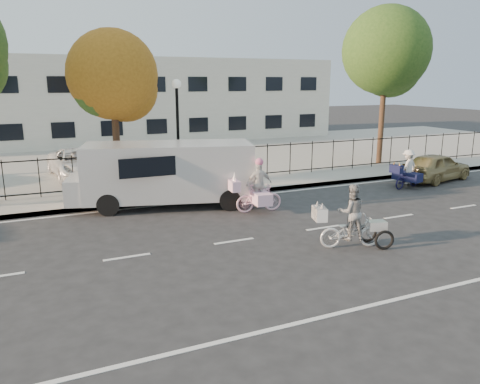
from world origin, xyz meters
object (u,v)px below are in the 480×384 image
gold_sedan (436,167)px  lot_car_b (78,163)px  lot_car_c (155,157)px  zebra_trike (351,223)px  unicorn_bike (258,192)px  bull_bike (407,173)px  lamppost (177,114)px  white_van (166,172)px

gold_sedan → lot_car_b: lot_car_b is taller
gold_sedan → lot_car_c: (-11.05, 7.22, 0.12)m
gold_sedan → lot_car_c: bearing=44.9°
zebra_trike → unicorn_bike: size_ratio=1.08×
bull_bike → lot_car_b: bearing=45.7°
lamppost → lot_car_c: 4.84m
white_van → zebra_trike: bearing=-46.2°
lamppost → bull_bike: lamppost is taller
lot_car_b → lot_car_c: 3.68m
bull_bike → white_van: 10.12m
unicorn_bike → bull_bike: unicorn_bike is taller
lot_car_c → lot_car_b: bearing=-172.3°
zebra_trike → gold_sedan: bearing=-41.0°
lamppost → gold_sedan: lamppost is taller
lamppost → zebra_trike: bearing=-75.6°
lamppost → zebra_trike: lamppost is taller
lot_car_b → lot_car_c: size_ratio=1.23×
unicorn_bike → lot_car_c: size_ratio=0.51×
lot_car_c → zebra_trike: bearing=-79.0°
lot_car_b → bull_bike: bearing=-36.6°
unicorn_bike → zebra_trike: bearing=-163.6°
bull_bike → lot_car_b: size_ratio=0.40×
lamppost → lot_car_b: lamppost is taller
lamppost → unicorn_bike: 5.18m
lot_car_c → unicorn_bike: bearing=-79.1°
unicorn_bike → white_van: 3.40m
bull_bike → white_van: size_ratio=0.27×
zebra_trike → bull_bike: zebra_trike is taller
lot_car_b → lot_car_c: bearing=0.4°
zebra_trike → gold_sedan: 10.49m
bull_bike → lot_car_c: (-8.76, 7.83, 0.11)m
unicorn_bike → white_van: white_van is taller
bull_bike → white_van: white_van is taller
lamppost → bull_bike: bearing=-22.2°
unicorn_bike → gold_sedan: size_ratio=0.50×
bull_bike → lot_car_c: bearing=34.9°
unicorn_bike → lot_car_b: (-5.07, 8.17, 0.08)m
lamppost → lot_car_b: size_ratio=0.96×
zebra_trike → bull_bike: size_ratio=1.13×
lamppost → lot_car_c: lamppost is taller
unicorn_bike → bull_bike: 7.39m
bull_bike → lot_car_c: 11.75m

